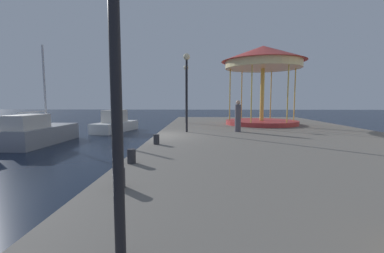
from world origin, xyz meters
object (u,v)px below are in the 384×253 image
carousel (263,66)px  lamp_post_far_end (186,84)px  lamp_post_mid_promenade (187,79)px  sailboat_grey (39,133)px  bollard_north (156,139)px  motorboat_white (115,124)px  bollard_center (119,178)px  bollard_south (131,156)px  person_near_carousel (238,117)px

carousel → lamp_post_far_end: bearing=168.9°
carousel → lamp_post_mid_promenade: (-5.24, -4.72, -1.30)m
sailboat_grey → lamp_post_far_end: 10.40m
lamp_post_mid_promenade → lamp_post_far_end: 5.83m
lamp_post_mid_promenade → bollard_north: (-1.01, -4.10, -2.73)m
motorboat_white → bollard_center: bearing=-71.5°
motorboat_white → carousel: bearing=-9.9°
bollard_north → carousel: bearing=54.7°
motorboat_white → lamp_post_far_end: size_ratio=1.13×
motorboat_white → bollard_north: 12.02m
lamp_post_mid_promenade → bollard_center: 9.72m
lamp_post_mid_promenade → bollard_center: lamp_post_mid_promenade is taller
sailboat_grey → bollard_south: size_ratio=14.54×
motorboat_white → lamp_post_far_end: (5.90, -0.90, 3.17)m
person_near_carousel → motorboat_white: bearing=144.6°
sailboat_grey → bollard_center: bearing=-51.2°
bollard_center → sailboat_grey: bearing=128.8°
bollard_south → person_near_carousel: 8.56m
carousel → bollard_center: bearing=-113.6°
carousel → bollard_south: size_ratio=14.90×
lamp_post_far_end → bollard_south: (-0.83, -13.09, -2.82)m
lamp_post_mid_promenade → person_near_carousel: 3.56m
person_near_carousel → bollard_center: bearing=-111.5°
lamp_post_far_end → bollard_north: lamp_post_far_end is taller
lamp_post_mid_promenade → lamp_post_far_end: size_ratio=0.97×
motorboat_white → bollard_north: size_ratio=12.52×
sailboat_grey → lamp_post_mid_promenade: bearing=-2.3°
lamp_post_mid_promenade → person_near_carousel: (2.86, 0.25, -2.11)m
lamp_post_mid_promenade → sailboat_grey: bearing=177.7°
lamp_post_mid_promenade → lamp_post_far_end: lamp_post_far_end is taller
motorboat_white → sailboat_grey: (-2.38, -6.37, 0.05)m
carousel → bollard_center: (-6.12, -14.00, -4.03)m
bollard_south → sailboat_grey: bearing=134.4°
carousel → sailboat_grey: bearing=-162.5°
carousel → lamp_post_far_end: carousel is taller
carousel → bollard_south: bearing=-118.1°
bollard_center → lamp_post_mid_promenade: bearing=84.5°
bollard_south → lamp_post_mid_promenade: bearing=80.9°
motorboat_white → person_near_carousel: size_ratio=2.84×
lamp_post_mid_promenade → bollard_center: bearing=-95.5°
carousel → lamp_post_mid_promenade: carousel is taller
bollard_south → bollard_north: bearing=87.1°
sailboat_grey → bollard_south: (7.45, -7.62, 0.31)m
lamp_post_far_end → lamp_post_mid_promenade: bearing=-86.6°
motorboat_white → lamp_post_mid_promenade: 9.68m
bollard_north → motorboat_white: bearing=115.8°
lamp_post_far_end → bollard_center: 15.37m
carousel → bollard_north: carousel is taller
bollard_south → person_near_carousel: size_ratio=0.23×
carousel → bollard_north: (-6.25, -8.81, -4.03)m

